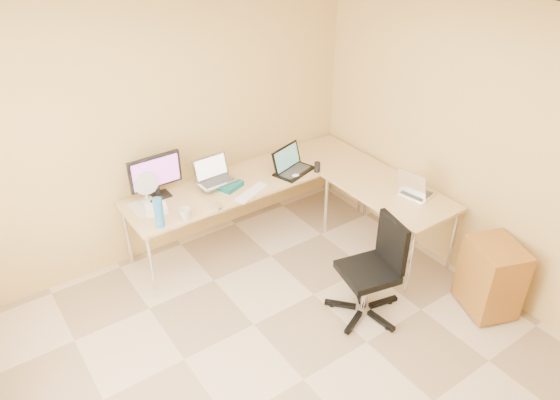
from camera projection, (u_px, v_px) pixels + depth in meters
floor at (304, 380)px, 4.05m from camera, size 4.50×4.50×0.00m
ceiling at (316, 45)px, 2.68m from camera, size 4.50×4.50×0.00m
wall_back at (163, 130)px, 4.92m from camera, size 4.50×0.00×4.50m
wall_right at (504, 160)px, 4.39m from camera, size 0.00×4.50×4.50m
desk_main at (253, 207)px, 5.49m from camera, size 2.65×0.70×0.73m
desk_return at (386, 221)px, 5.28m from camera, size 0.70×1.30×0.73m
monitor at (156, 177)px, 4.87m from camera, size 0.51×0.17×0.44m
book_stack at (225, 183)px, 5.15m from camera, size 0.32×0.37×0.05m
laptop_center at (215, 171)px, 5.05m from camera, size 0.39×0.30×0.24m
laptop_black at (294, 161)px, 5.33m from camera, size 0.49×0.42×0.26m
keyboard at (252, 193)px, 5.03m from camera, size 0.43×0.26×0.02m
mouse at (296, 176)px, 5.30m from camera, size 0.09×0.07×0.03m
mug at (185, 214)px, 4.63m from camera, size 0.12×0.12×0.10m
cd_stack at (216, 206)px, 4.80m from camera, size 0.17×0.17×0.03m
water_bottle at (159, 213)px, 4.48m from camera, size 0.09×0.09×0.28m
papers at (145, 208)px, 4.81m from camera, size 0.23×0.32×0.01m
white_box at (156, 209)px, 4.73m from camera, size 0.22×0.18×0.07m
desk_fan at (145, 187)px, 4.85m from camera, size 0.25×0.25×0.29m
black_cup at (317, 167)px, 5.38m from camera, size 0.06×0.06×0.11m
laptop_return at (418, 184)px, 4.95m from camera, size 0.42×0.36×0.25m
office_chair at (368, 268)px, 4.43m from camera, size 0.68×0.68×0.95m
cabinet at (491, 277)px, 4.54m from camera, size 0.53×0.59×0.66m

